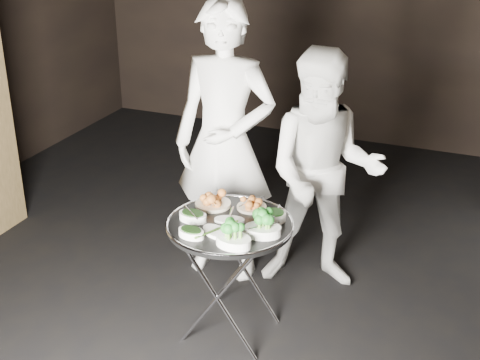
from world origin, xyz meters
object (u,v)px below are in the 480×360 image
at_px(waiter_left, 225,144).
at_px(waiter_right, 324,173).
at_px(serving_tray, 230,225).
at_px(tray_stand, 230,274).

xyz_separation_m(waiter_left, waiter_right, (0.65, 0.09, -0.14)).
height_order(serving_tray, waiter_right, waiter_right).
relative_size(serving_tray, waiter_left, 0.39).
bearing_deg(serving_tray, waiter_right, 66.16).
bearing_deg(serving_tray, waiter_left, 115.73).
bearing_deg(waiter_left, serving_tray, -66.80).
bearing_deg(waiter_right, serving_tray, -129.23).
bearing_deg(tray_stand, waiter_left, 115.73).
distance_m(waiter_left, waiter_right, 0.67).
bearing_deg(serving_tray, tray_stand, 161.57).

